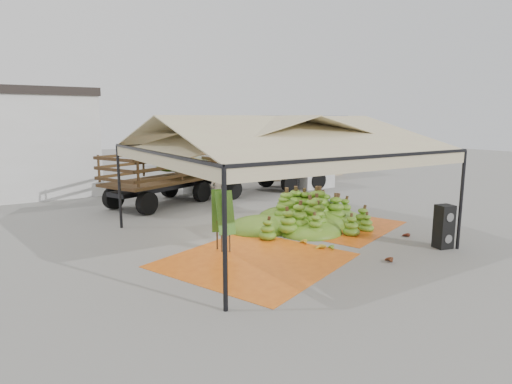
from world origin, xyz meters
TOP-DOWN VIEW (x-y plane):
  - ground at (0.00, 0.00)m, footprint 90.00×90.00m
  - canopy_tent at (0.00, 0.00)m, footprint 8.10×8.10m
  - building_tan at (10.00, 13.00)m, footprint 6.30×5.30m
  - tarp_left at (-1.81, -1.63)m, footprint 5.84×5.72m
  - tarp_right at (2.72, 0.41)m, footprint 5.51×5.63m
  - banana_heap at (1.80, 0.83)m, footprint 6.16×5.25m
  - hand_yellow_a at (0.28, -1.09)m, footprint 0.51×0.45m
  - hand_yellow_b at (0.39, -1.87)m, footprint 0.58×0.57m
  - hand_red_a at (1.20, -3.70)m, footprint 0.56×0.53m
  - hand_red_b at (3.70, -2.32)m, footprint 0.41×0.34m
  - hand_green at (0.65, -1.95)m, footprint 0.50×0.47m
  - hanging_bunches at (1.54, 1.10)m, footprint 3.24×0.24m
  - speaker_stack at (3.70, -3.70)m, footprint 0.56×0.52m
  - banana_leaves at (-2.09, -0.10)m, footprint 0.96×1.36m
  - vendor at (0.16, 4.43)m, footprint 0.74×0.59m
  - truck_left at (-0.11, 7.82)m, footprint 7.51×5.12m
  - truck_right at (5.33, 7.90)m, footprint 7.63×2.80m

SIDE VIEW (x-z plane):
  - ground at x=0.00m, z-range 0.00..0.00m
  - banana_leaves at x=-2.09m, z-range -1.85..1.85m
  - tarp_right at x=2.72m, z-range 0.00..0.01m
  - tarp_left at x=-1.81m, z-range 0.00..0.01m
  - hand_green at x=0.65m, z-range 0.00..0.18m
  - hand_red_b at x=3.70m, z-range 0.00..0.18m
  - hand_red_a at x=1.20m, z-range 0.00..0.20m
  - hand_yellow_a at x=0.28m, z-range 0.00..0.20m
  - hand_yellow_b at x=0.39m, z-range 0.00..0.20m
  - banana_heap at x=1.80m, z-range 0.00..1.23m
  - speaker_stack at x=3.70m, z-range 0.00..1.34m
  - vendor at x=0.16m, z-range 0.00..1.76m
  - truck_left at x=-0.11m, z-range 0.29..2.73m
  - truck_right at x=5.33m, z-range 0.30..2.90m
  - building_tan at x=10.00m, z-range 0.02..4.12m
  - hanging_bunches at x=1.54m, z-range 2.52..2.72m
  - canopy_tent at x=0.00m, z-range 1.30..5.30m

